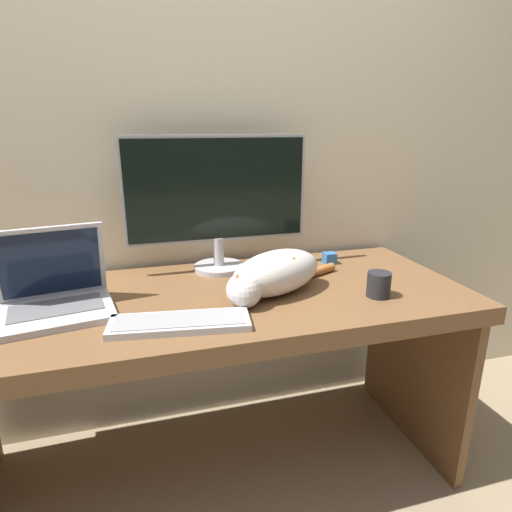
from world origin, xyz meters
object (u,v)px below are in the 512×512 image
object	(u,v)px
laptop	(55,296)
cat	(274,273)
monitor	(217,198)
external_keyboard	(180,323)
coffee_mug	(379,284)

from	to	relation	value
laptop	cat	xyz separation A→B (m)	(0.67, -0.04, 0.02)
cat	monitor	bearing A→B (deg)	88.81
laptop	external_keyboard	xyz separation A→B (m)	(0.34, -0.20, -0.04)
monitor	coffee_mug	distance (m)	0.65
monitor	coffee_mug	bearing A→B (deg)	-42.43
monitor	cat	size ratio (longest dim) A/B	1.42
external_keyboard	cat	world-z (taller)	cat
external_keyboard	cat	bearing A→B (deg)	32.91
cat	coffee_mug	xyz separation A→B (m)	(0.32, -0.11, -0.03)
external_keyboard	laptop	bearing A→B (deg)	158.23
monitor	coffee_mug	size ratio (longest dim) A/B	8.25
external_keyboard	coffee_mug	world-z (taller)	coffee_mug
monitor	laptop	xyz separation A→B (m)	(-0.55, -0.25, -0.23)
monitor	external_keyboard	distance (m)	0.56
external_keyboard	monitor	bearing A→B (deg)	73.85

